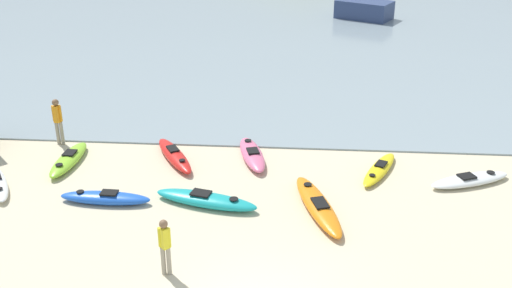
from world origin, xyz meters
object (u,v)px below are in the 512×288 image
object	(u,v)px
kayak_on_sand_3	(379,169)
person_near_waterline	(58,119)
kayak_on_sand_0	(470,180)
kayak_on_sand_5	(318,205)
kayak_on_sand_2	(206,200)
kayak_on_sand_6	(174,155)
person_near_foreground	(165,244)
moored_boat_0	(364,10)
kayak_on_sand_1	(69,159)
kayak_on_sand_7	(105,198)
kayak_on_sand_4	(252,154)

from	to	relation	value
kayak_on_sand_3	person_near_waterline	world-z (taller)	person_near_waterline
kayak_on_sand_0	kayak_on_sand_5	size ratio (longest dim) A/B	0.79
kayak_on_sand_3	kayak_on_sand_5	bearing A→B (deg)	-128.68
kayak_on_sand_0	kayak_on_sand_2	xyz separation A→B (m)	(-8.11, -1.95, 0.04)
kayak_on_sand_6	person_near_waterline	size ratio (longest dim) A/B	1.67
kayak_on_sand_2	person_near_foreground	size ratio (longest dim) A/B	2.12
kayak_on_sand_2	kayak_on_sand_6	xyz separation A→B (m)	(-1.54, 2.92, 0.00)
kayak_on_sand_0	moored_boat_0	distance (m)	23.21
kayak_on_sand_6	moored_boat_0	world-z (taller)	moored_boat_0
kayak_on_sand_0	kayak_on_sand_1	world-z (taller)	kayak_on_sand_1
kayak_on_sand_3	moored_boat_0	world-z (taller)	moored_boat_0
kayak_on_sand_6	moored_boat_0	xyz separation A→B (m)	(8.32, 22.20, 0.47)
kayak_on_sand_3	person_near_foreground	world-z (taller)	person_near_foreground
kayak_on_sand_3	kayak_on_sand_6	xyz separation A→B (m)	(-6.88, 0.42, 0.05)
kayak_on_sand_1	moored_boat_0	distance (m)	25.64
kayak_on_sand_1	person_near_foreground	xyz separation A→B (m)	(4.58, -5.75, 0.71)
kayak_on_sand_5	person_near_waterline	distance (m)	10.04
kayak_on_sand_0	kayak_on_sand_7	world-z (taller)	kayak_on_sand_7
kayak_on_sand_3	kayak_on_sand_4	size ratio (longest dim) A/B	0.95
kayak_on_sand_1	kayak_on_sand_5	world-z (taller)	kayak_on_sand_5
kayak_on_sand_3	person_near_foreground	size ratio (longest dim) A/B	1.76
person_near_waterline	kayak_on_sand_5	bearing A→B (deg)	-23.41
kayak_on_sand_3	kayak_on_sand_7	xyz separation A→B (m)	(-8.35, -2.60, 0.04)
kayak_on_sand_1	kayak_on_sand_5	bearing A→B (deg)	-16.30
kayak_on_sand_5	moored_boat_0	size ratio (longest dim) A/B	0.90
kayak_on_sand_0	kayak_on_sand_2	distance (m)	8.34
kayak_on_sand_1	kayak_on_sand_3	distance (m)	10.38
person_near_foreground	kayak_on_sand_0	bearing A→B (deg)	31.96
kayak_on_sand_5	kayak_on_sand_6	size ratio (longest dim) A/B	1.25
kayak_on_sand_2	kayak_on_sand_4	xyz separation A→B (m)	(1.10, 3.21, 0.00)
kayak_on_sand_4	kayak_on_sand_6	bearing A→B (deg)	-173.81
kayak_on_sand_2	kayak_on_sand_5	distance (m)	3.29
kayak_on_sand_0	kayak_on_sand_4	distance (m)	7.12
kayak_on_sand_1	kayak_on_sand_7	bearing A→B (deg)	-50.60
kayak_on_sand_2	person_near_waterline	bearing A→B (deg)	146.45
kayak_on_sand_6	kayak_on_sand_7	xyz separation A→B (m)	(-1.47, -3.02, -0.01)
kayak_on_sand_7	person_near_waterline	distance (m)	5.01
person_near_foreground	kayak_on_sand_2	bearing A→B (deg)	82.40
kayak_on_sand_2	person_near_foreground	distance (m)	3.49
kayak_on_sand_3	kayak_on_sand_7	distance (m)	8.75
kayak_on_sand_1	kayak_on_sand_0	bearing A→B (deg)	-1.81
kayak_on_sand_2	person_near_waterline	world-z (taller)	person_near_waterline
kayak_on_sand_1	kayak_on_sand_6	size ratio (longest dim) A/B	0.95
kayak_on_sand_3	kayak_on_sand_5	distance (m)	3.29
kayak_on_sand_1	kayak_on_sand_4	distance (m)	6.19
kayak_on_sand_4	person_near_foreground	world-z (taller)	person_near_foreground
kayak_on_sand_4	kayak_on_sand_5	world-z (taller)	kayak_on_sand_4
person_near_foreground	person_near_waterline	size ratio (longest dim) A/B	0.89
kayak_on_sand_0	kayak_on_sand_5	bearing A→B (deg)	-157.27
kayak_on_sand_7	person_near_foreground	distance (m)	4.23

